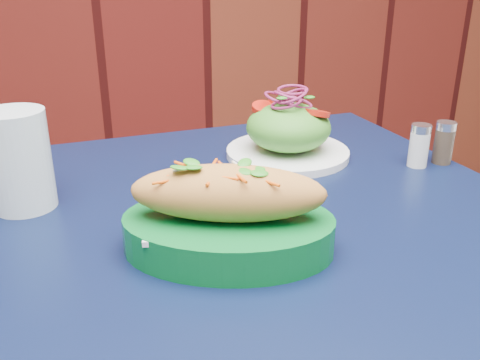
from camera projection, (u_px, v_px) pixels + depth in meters
name	position (u px, v px, depth m)	size (l,w,h in m)	color
cafe_table	(237.00, 290.00, 0.67)	(0.83, 0.83, 0.75)	black
banh_mi_basket	(228.00, 216.00, 0.57)	(0.27, 0.23, 0.11)	#086225
salad_plate	(288.00, 132.00, 0.85)	(0.20, 0.20, 0.11)	white
water_glass	(19.00, 160.00, 0.67)	(0.08, 0.08, 0.13)	silver
salt_shaker	(419.00, 146.00, 0.82)	(0.03, 0.03, 0.07)	white
pepper_shaker	(444.00, 143.00, 0.83)	(0.03, 0.03, 0.07)	#3F3326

